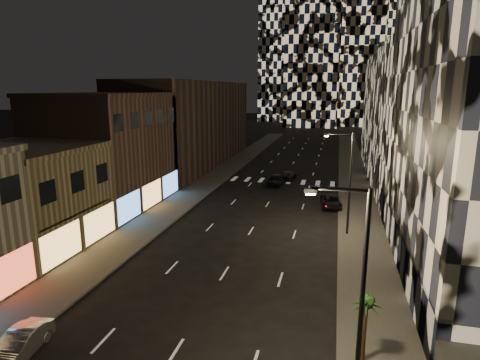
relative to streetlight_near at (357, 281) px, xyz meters
The scene contains 16 objects.
sidewalk_left 44.33m from the streetlight_near, 114.65° to the left, with size 4.00×120.00×0.15m, color #47443F.
sidewalk_right 40.38m from the streetlight_near, 87.64° to the left, with size 4.00×120.00×0.15m, color #47443F.
curb_left 43.50m from the streetlight_near, 112.12° to the left, with size 0.20×120.00×0.15m, color #4C4C47.
curb_right 40.35m from the streetlight_near, 90.65° to the left, with size 0.20×120.00×0.15m, color #4C4C47.
retail_tan 27.67m from the streetlight_near, 156.55° to the left, with size 10.00×10.00×8.00m, color olive.
retail_brown 34.58m from the streetlight_near, 137.17° to the left, with size 10.00×15.00×12.00m, color brown.
retail_filler_left 56.09m from the streetlight_near, 116.89° to the left, with size 10.00×40.00×14.00m, color brown.
midrise_base 15.51m from the streetlight_near, 74.78° to the left, with size 0.60×25.00×3.00m, color #383838.
midrise_filler_right 48.56m from the streetlight_near, 76.08° to the left, with size 16.00×40.00×18.00m, color #232326.
streetlight_near is the anchor object (origin of this frame).
streetlight_far 20.00m from the streetlight_near, 90.00° to the left, with size 2.55×0.25×9.00m.
car_silver_parked 16.29m from the streetlight_near, behind, with size 1.37×3.94×1.30m, color #9C9CA1.
car_dark_midlane 38.62m from the streetlight_near, 103.35° to the left, with size 1.77×4.40×1.50m, color black.
car_dark_oncoming 41.84m from the streetlight_near, 100.59° to the left, with size 1.86×4.59×1.33m, color black.
car_dark_rightlane 28.97m from the streetlight_near, 92.72° to the left, with size 2.13×4.61×1.28m, color black.
palm_tree 3.48m from the streetlight_near, 74.91° to the left, with size 1.71×1.68×3.34m.
Camera 1 is at (7.28, -5.28, 12.79)m, focal length 30.00 mm.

